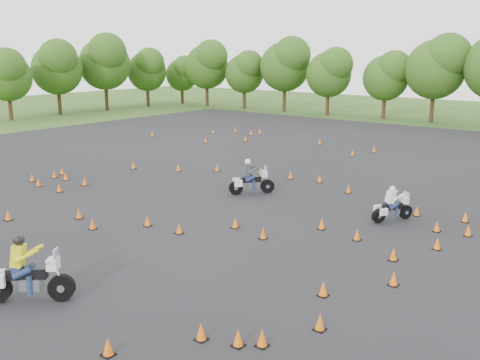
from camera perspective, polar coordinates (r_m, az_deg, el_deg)
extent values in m
plane|color=#2D5119|center=(23.06, -6.19, -4.72)|extent=(140.00, 140.00, 0.00)
plane|color=black|center=(27.47, 2.58, -1.66)|extent=(62.00, 62.00, 0.00)
cone|color=orange|center=(44.24, 0.59, 4.44)|extent=(0.26, 0.26, 0.45)
cone|color=orange|center=(47.64, -9.33, 4.91)|extent=(0.26, 0.26, 0.45)
cone|color=orange|center=(38.76, 11.92, 2.86)|extent=(0.26, 0.26, 0.45)
cone|color=orange|center=(25.12, 22.90, -3.66)|extent=(0.26, 0.26, 0.45)
cone|color=orange|center=(16.60, 8.87, -11.41)|extent=(0.26, 0.26, 0.45)
cone|color=orange|center=(24.66, -16.82, -3.47)|extent=(0.26, 0.26, 0.45)
cone|color=orange|center=(25.48, -23.51, -3.49)|extent=(0.26, 0.26, 0.45)
cone|color=orange|center=(48.26, 2.11, 5.19)|extent=(0.26, 0.26, 0.45)
cone|color=orange|center=(43.19, 8.51, 4.07)|extent=(0.26, 0.26, 0.45)
cone|color=orange|center=(25.28, 18.35, -3.16)|extent=(0.26, 0.26, 0.45)
cone|color=orange|center=(32.53, -21.31, 0.22)|extent=(0.26, 0.26, 0.45)
cone|color=orange|center=(34.34, -11.31, 1.55)|extent=(0.26, 0.26, 0.45)
cone|color=orange|center=(29.60, -18.74, -0.82)|extent=(0.26, 0.26, 0.45)
cone|color=orange|center=(14.74, 8.52, -14.77)|extent=(0.26, 0.26, 0.45)
cone|color=orange|center=(19.76, 16.06, -7.64)|extent=(0.26, 0.26, 0.45)
cone|color=orange|center=(23.39, 20.27, -4.65)|extent=(0.26, 0.26, 0.45)
cone|color=orange|center=(13.89, -0.21, -16.48)|extent=(0.26, 0.26, 0.45)
cone|color=orange|center=(32.06, 2.23, 0.96)|extent=(0.26, 0.26, 0.45)
cone|color=orange|center=(32.24, -18.12, 0.36)|extent=(0.26, 0.26, 0.45)
cone|color=orange|center=(31.13, 5.41, 0.53)|extent=(0.26, 0.26, 0.45)
cone|color=orange|center=(47.58, 1.18, 5.08)|extent=(0.26, 0.26, 0.45)
cone|color=orange|center=(32.96, -2.47, 1.30)|extent=(0.26, 0.26, 0.45)
cone|color=orange|center=(23.07, -15.47, -4.54)|extent=(0.26, 0.26, 0.45)
cone|color=orange|center=(31.23, -20.72, -0.25)|extent=(0.26, 0.26, 0.45)
cone|color=orange|center=(30.66, -16.24, -0.16)|extent=(0.26, 0.26, 0.45)
cone|color=orange|center=(40.54, 14.11, 3.20)|extent=(0.26, 0.26, 0.45)
cone|color=orange|center=(21.32, 20.30, -6.39)|extent=(0.26, 0.26, 0.45)
cone|color=orange|center=(28.46, 11.50, -0.92)|extent=(0.26, 0.26, 0.45)
cone|color=orange|center=(33.17, -6.59, 1.30)|extent=(0.26, 0.26, 0.45)
cone|color=orange|center=(22.49, 8.71, -4.66)|extent=(0.26, 0.26, 0.45)
cone|color=orange|center=(17.76, 16.08, -10.09)|extent=(0.26, 0.26, 0.45)
cone|color=orange|center=(23.29, 23.17, -4.99)|extent=(0.26, 0.26, 0.45)
cone|color=orange|center=(13.90, -13.91, -16.90)|extent=(0.26, 0.26, 0.45)
cone|color=orange|center=(21.46, 12.37, -5.72)|extent=(0.26, 0.26, 0.45)
cone|color=orange|center=(33.08, -19.19, 0.60)|extent=(0.26, 0.26, 0.45)
cone|color=orange|center=(13.90, 2.37, -16.49)|extent=(0.26, 0.26, 0.45)
cone|color=orange|center=(21.84, -6.51, -5.14)|extent=(0.26, 0.26, 0.45)
cone|color=orange|center=(33.84, -18.46, 0.93)|extent=(0.26, 0.26, 0.45)
cone|color=orange|center=(21.14, 2.48, -5.71)|extent=(0.26, 0.26, 0.45)
cone|color=orange|center=(48.54, -2.91, 5.23)|extent=(0.26, 0.26, 0.45)
cone|color=orange|center=(22.96, -9.85, -4.33)|extent=(0.26, 0.26, 0.45)
cone|color=orange|center=(27.24, 15.50, -1.79)|extent=(0.26, 0.26, 0.45)
cone|color=orange|center=(22.38, -0.52, -4.59)|extent=(0.26, 0.26, 0.45)
cone|color=orange|center=(43.68, -3.71, 4.30)|extent=(0.26, 0.26, 0.45)
cone|color=orange|center=(49.13, -0.50, 5.35)|extent=(0.26, 0.26, 0.45)
cone|color=orange|center=(14.18, -4.16, -15.85)|extent=(0.26, 0.26, 0.45)
cone|color=orange|center=(30.45, 8.48, 0.15)|extent=(0.26, 0.26, 0.45)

